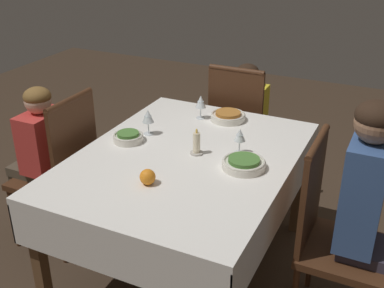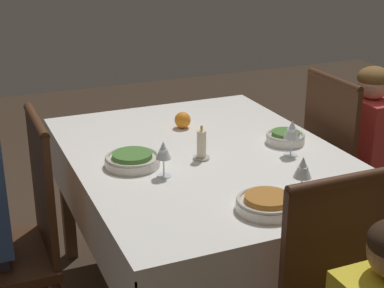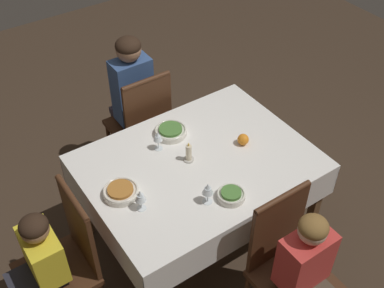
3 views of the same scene
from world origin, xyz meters
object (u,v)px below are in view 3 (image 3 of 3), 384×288
at_px(bowl_south, 231,195).
at_px(wine_glass_south, 208,189).
at_px(wine_glass_west, 140,196).
at_px(chair_west, 66,257).
at_px(orange_fruit, 243,139).
at_px(person_adult_denim, 130,96).
at_px(bowl_north, 171,131).
at_px(person_child_red, 309,280).
at_px(person_child_yellow, 37,273).
at_px(wine_glass_north, 158,137).
at_px(chair_north, 142,122).
at_px(dining_table, 198,170).
at_px(bowl_west, 121,191).
at_px(candle_centerpiece, 189,154).
at_px(chair_south, 287,261).

height_order(bowl_south, wine_glass_south, wine_glass_south).
height_order(wine_glass_south, wine_glass_west, wine_glass_south).
relative_size(chair_west, wine_glass_south, 6.52).
relative_size(chair_west, orange_fruit, 13.06).
distance_m(person_adult_denim, wine_glass_west, 1.26).
bearing_deg(bowl_north, wine_glass_west, -136.79).
bearing_deg(wine_glass_west, person_child_red, -54.97).
height_order(person_child_yellow, wine_glass_west, person_child_yellow).
bearing_deg(wine_glass_north, person_adult_denim, 76.38).
bearing_deg(person_child_yellow, person_adult_denim, 130.45).
bearing_deg(chair_north, dining_table, 88.44).
bearing_deg(bowl_south, bowl_west, 143.31).
relative_size(wine_glass_north, bowl_west, 0.66).
height_order(wine_glass_west, orange_fruit, wine_glass_west).
xyz_separation_m(chair_north, bowl_north, (-0.03, -0.48, 0.25)).
distance_m(dining_table, wine_glass_west, 0.57).
distance_m(chair_west, candle_centerpiece, 1.00).
relative_size(chair_west, person_child_red, 0.98).
relative_size(person_child_yellow, wine_glass_north, 6.74).
xyz_separation_m(chair_south, bowl_north, (-0.08, 1.15, 0.25)).
bearing_deg(bowl_north, bowl_south, -91.37).
distance_m(dining_table, person_child_red, 1.00).
bearing_deg(bowl_south, dining_table, 86.67).
relative_size(dining_table, person_child_yellow, 1.51).
relative_size(chair_north, person_child_red, 0.98).
height_order(wine_glass_north, orange_fruit, wine_glass_north).
bearing_deg(dining_table, chair_west, -177.31).
relative_size(wine_glass_north, orange_fruit, 1.87).
height_order(chair_north, candle_centerpiece, chair_north).
bearing_deg(person_adult_denim, wine_glass_south, 82.13).
bearing_deg(wine_glass_north, chair_south, -77.64).
bearing_deg(person_adult_denim, chair_north, 90.00).
height_order(person_child_yellow, wine_glass_north, person_child_yellow).
bearing_deg(dining_table, bowl_west, 177.66).
distance_m(wine_glass_south, wine_glass_west, 0.40).
bearing_deg(orange_fruit, bowl_south, -137.02).
bearing_deg(person_child_red, chair_west, 138.68).
xyz_separation_m(chair_west, candle_centerpiece, (0.95, 0.09, 0.28)).
bearing_deg(person_adult_denim, bowl_north, 87.59).
xyz_separation_m(chair_west, orange_fruit, (1.35, 0.01, 0.27)).
bearing_deg(chair_west, bowl_south, 71.11).
distance_m(wine_glass_west, candle_centerpiece, 0.51).
relative_size(wine_glass_south, candle_centerpiece, 1.05).
distance_m(person_adult_denim, wine_glass_north, 0.77).
xyz_separation_m(chair_south, person_adult_denim, (-0.06, 1.79, 0.16)).
bearing_deg(wine_glass_south, chair_north, 81.01).
distance_m(person_child_red, person_child_yellow, 1.58).
height_order(chair_south, bowl_south, chair_south).
bearing_deg(candle_centerpiece, chair_west, -174.58).
xyz_separation_m(chair_west, person_adult_denim, (1.02, 1.03, 0.16)).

